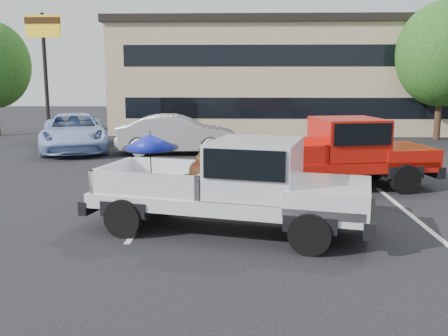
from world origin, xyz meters
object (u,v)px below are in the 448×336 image
(tree_back, at_px, (347,57))
(silver_sedan, at_px, (177,134))
(motel_sign, at_px, (44,43))
(red_pickup, at_px, (341,150))
(silver_pickup, at_px, (243,181))
(blue_suv, at_px, (74,132))
(tree_right, at_px, (443,54))

(tree_back, bearing_deg, silver_sedan, -125.57)
(silver_sedan, bearing_deg, motel_sign, 60.92)
(red_pickup, relative_size, silver_sedan, 1.29)
(silver_pickup, bearing_deg, blue_suv, 136.66)
(motel_sign, distance_m, blue_suv, 5.01)
(motel_sign, xyz_separation_m, silver_pickup, (9.18, -13.69, -3.60))
(motel_sign, xyz_separation_m, red_pickup, (11.95, -9.43, -3.58))
(tree_back, height_order, red_pickup, tree_back)
(motel_sign, xyz_separation_m, tree_back, (16.00, 10.00, -0.24))
(blue_suv, bearing_deg, tree_right, -3.23)
(tree_back, relative_size, silver_pickup, 1.19)
(red_pickup, height_order, silver_sedan, red_pickup)
(tree_right, relative_size, tree_back, 0.95)
(motel_sign, distance_m, red_pickup, 15.63)
(tree_right, distance_m, silver_pickup, 18.78)
(red_pickup, relative_size, blue_suv, 1.10)
(tree_back, xyz_separation_m, silver_sedan, (-9.45, -13.22, -3.62))
(tree_right, bearing_deg, tree_back, 110.56)
(tree_right, bearing_deg, motel_sign, -173.99)
(tree_right, relative_size, blue_suv, 1.19)
(red_pickup, xyz_separation_m, silver_sedan, (-5.40, 6.21, -0.28))
(tree_right, distance_m, tree_back, 8.55)
(tree_back, distance_m, silver_pickup, 24.88)
(motel_sign, bearing_deg, tree_right, 6.01)
(silver_pickup, bearing_deg, motel_sign, 138.04)
(tree_right, height_order, red_pickup, tree_right)
(red_pickup, distance_m, silver_sedan, 8.23)
(tree_right, distance_m, blue_suv, 17.87)
(motel_sign, height_order, tree_back, tree_back)
(silver_sedan, xyz_separation_m, blue_suv, (-4.52, 0.77, -0.01))
(motel_sign, height_order, silver_sedan, motel_sign)
(tree_back, bearing_deg, motel_sign, -147.99)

